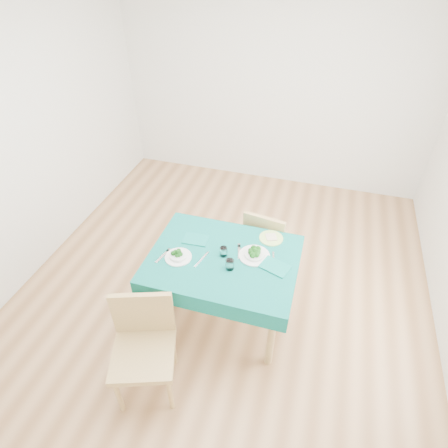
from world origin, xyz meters
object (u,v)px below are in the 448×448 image
(bowl_far, at_px, (255,253))
(side_plate, at_px, (271,238))
(chair_far, at_px, (269,235))
(chair_near, at_px, (141,343))
(bowl_near, at_px, (178,255))
(table, at_px, (223,288))

(bowl_far, bearing_deg, side_plate, 70.45)
(chair_far, height_order, side_plate, chair_far)
(chair_near, height_order, side_plate, chair_near)
(chair_near, xyz_separation_m, chair_far, (0.63, 1.51, -0.07))
(chair_far, xyz_separation_m, bowl_near, (-0.62, -0.79, 0.29))
(chair_near, relative_size, bowl_near, 5.14)
(bowl_near, bearing_deg, side_plate, 33.35)
(table, height_order, chair_near, chair_near)
(table, distance_m, side_plate, 0.62)
(chair_near, height_order, bowl_near, chair_near)
(bowl_near, distance_m, bowl_far, 0.63)
(table, distance_m, chair_far, 0.75)
(bowl_near, relative_size, bowl_far, 0.86)
(chair_near, bearing_deg, bowl_near, 69.72)
(table, height_order, side_plate, side_plate)
(bowl_far, distance_m, side_plate, 0.28)
(table, relative_size, side_plate, 5.85)
(chair_far, bearing_deg, side_plate, 111.03)
(side_plate, bearing_deg, table, -133.77)
(bowl_near, xyz_separation_m, side_plate, (0.69, 0.45, -0.03))
(chair_far, relative_size, bowl_far, 3.87)
(chair_far, xyz_separation_m, bowl_far, (-0.02, -0.60, 0.30))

